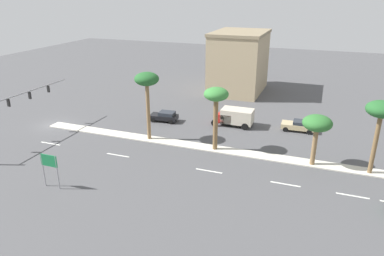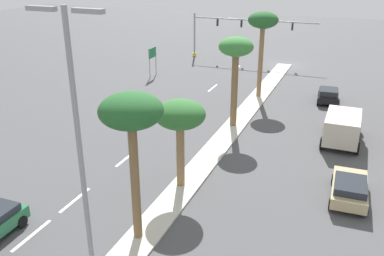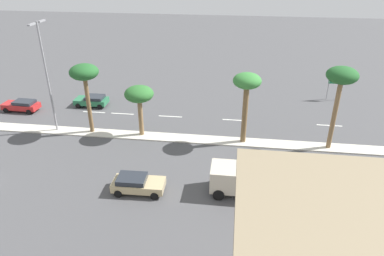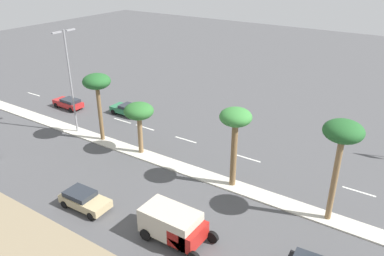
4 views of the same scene
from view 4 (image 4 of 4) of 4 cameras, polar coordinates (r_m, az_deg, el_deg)
name	(u,v)px [view 4 (image 4 of 4)]	position (r m, az deg, el deg)	size (l,w,h in m)	color
ground_plane	(175,166)	(37.30, -2.54, -5.72)	(160.00, 160.00, 0.00)	#4C4C4F
median_curb	(113,144)	(42.15, -11.78, -2.35)	(1.80, 75.08, 0.12)	beige
lane_stripe_leading	(359,192)	(36.60, 23.71, -8.71)	(0.20, 2.80, 0.01)	silver
lane_stripe_left	(248,158)	(39.00, 8.37, -4.52)	(0.20, 2.80, 0.01)	silver
lane_stripe_outboard	(186,140)	(42.31, -0.95, -1.76)	(0.20, 2.80, 0.01)	silver
lane_stripe_near	(145,127)	(45.59, -7.08, 0.08)	(0.20, 2.80, 0.01)	silver
lane_stripe_trailing	(122,121)	(47.84, -10.38, 1.08)	(0.20, 2.80, 0.01)	silver
lane_stripe_front	(34,94)	(60.69, -22.61, 4.69)	(0.20, 2.80, 0.01)	silver
palm_tree_right	(343,136)	(28.74, 21.62, -1.15)	(2.87, 2.87, 8.26)	olive
palm_tree_outboard	(235,122)	(31.68, 6.52, 0.88)	(2.73, 2.73, 7.27)	brown
palm_tree_front	(139,112)	(38.01, -7.97, 2.32)	(2.98, 2.98, 5.41)	olive
palm_tree_near	(97,84)	(40.99, -14.06, 6.43)	(2.93, 2.93, 7.48)	brown
street_lamp_center	(70,76)	(43.74, -17.83, 7.48)	(2.90, 0.24, 11.57)	gray
sedan_green_outboard	(127,109)	(49.39, -9.72, 2.82)	(2.14, 4.04, 1.34)	#287047
sedan_red_mid	(69,103)	(53.29, -17.99, 3.60)	(2.01, 4.41, 1.36)	red
sedan_tan_center	(84,199)	(32.55, -15.85, -10.25)	(2.16, 4.27, 1.38)	tan
box_truck	(175,225)	(28.02, -2.60, -14.28)	(2.70, 5.35, 2.33)	#B21E19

